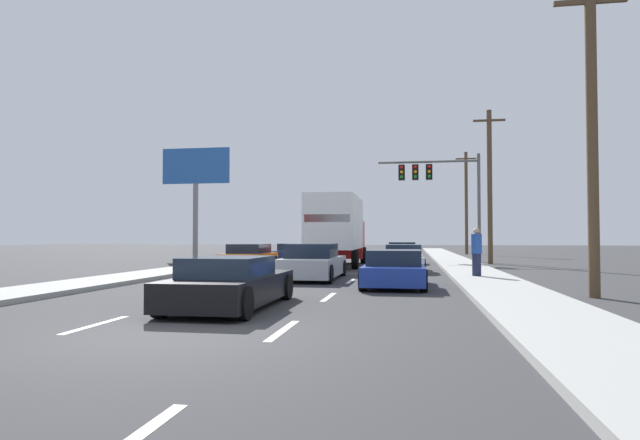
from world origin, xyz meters
The scene contains 18 objects.
ground_plane centered at (0.00, 25.00, 0.00)m, with size 140.00×140.00×0.00m, color #333335.
sidewalk_right centered at (6.37, 20.00, 0.07)m, with size 2.25×80.00×0.14m, color #9E9E99.
sidewalk_left centered at (-6.37, 20.00, 0.07)m, with size 2.25×80.00×0.14m, color #9E9E99.
lane_markings centered at (0.00, 23.27, 0.00)m, with size 3.54×57.00×0.01m.
car_navy centered at (-3.24, 23.95, 0.54)m, with size 1.83×4.62×1.16m.
car_orange centered at (-3.58, 15.84, 0.58)m, with size 1.85×4.13×1.23m.
box_truck centered at (-0.03, 20.07, 2.05)m, with size 2.64×8.46×3.60m.
car_silver centered at (0.23, 11.41, 0.59)m, with size 1.98×4.69×1.31m.
car_black centered at (-0.10, 3.33, 0.53)m, with size 1.90×4.49×1.13m.
car_gray centered at (3.29, 24.05, 0.58)m, with size 1.82×4.53×1.25m.
car_white centered at (3.47, 16.40, 0.56)m, with size 1.86×4.02×1.21m.
car_blue centered at (3.29, 8.95, 0.54)m, with size 1.94×4.11×1.15m.
traffic_signal_mast centered at (5.12, 26.28, 5.16)m, with size 6.31×0.69×6.74m.
utility_pole_near centered at (8.44, 6.77, 4.28)m, with size 1.80×0.28×8.29m.
utility_pole_mid centered at (8.29, 23.96, 4.59)m, with size 1.80×0.28×8.89m.
utility_pole_far centered at (8.69, 41.26, 4.72)m, with size 1.80×0.28×9.16m.
roadside_billboard centered at (-11.21, 27.73, 5.73)m, with size 4.93×0.36×7.84m.
pedestrian_near_corner centered at (6.16, 12.21, 1.01)m, with size 0.38×0.38×1.74m.
Camera 1 is at (3.82, -7.94, 1.56)m, focal length 30.02 mm.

